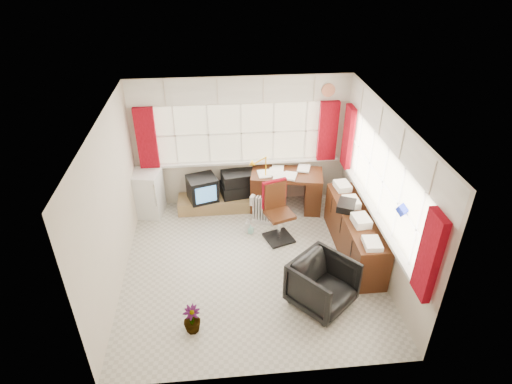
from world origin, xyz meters
TOP-DOWN VIEW (x-y plane):
  - ground at (0.00, 0.00)m, footprint 4.00×4.00m
  - room_walls at (0.00, 0.00)m, footprint 4.00×4.00m
  - window_back at (0.00, 1.94)m, footprint 3.70×0.12m
  - window_right at (1.94, 0.00)m, footprint 0.12×3.70m
  - curtains at (0.92, 0.93)m, footprint 3.83×3.83m
  - overhead_cabinets at (0.98, 0.98)m, footprint 3.98×3.98m
  - desk at (0.82, 1.63)m, footprint 1.42×0.88m
  - desk_lamp at (0.41, 1.55)m, footprint 0.17×0.15m
  - task_chair at (0.51, 0.75)m, footprint 0.57×0.59m
  - office_chair at (0.94, -0.91)m, footprint 1.12×1.12m
  - radiator at (0.31, 1.16)m, footprint 0.39×0.28m
  - credenza at (1.73, 0.20)m, footprint 0.50×2.00m
  - file_tray at (1.59, 0.37)m, footprint 0.40×0.44m
  - tv_bench at (-0.55, 1.72)m, footprint 1.40×0.50m
  - crt_tv at (-0.77, 1.68)m, footprint 0.63×0.60m
  - hifi_stack at (-0.08, 1.80)m, footprint 0.74×0.54m
  - mini_fridge at (-1.79, 1.68)m, footprint 0.60×0.61m
  - spray_bottle_a at (0.02, 0.90)m, footprint 0.15×0.15m
  - spray_bottle_b at (0.07, 0.86)m, footprint 0.11×0.11m
  - flower_vase at (-0.89, -1.24)m, footprint 0.29×0.29m

SIDE VIEW (x-z plane):
  - ground at x=0.00m, z-range 0.00..0.00m
  - spray_bottle_b at x=0.07m, z-range 0.00..0.17m
  - tv_bench at x=-0.55m, z-range 0.00..0.25m
  - spray_bottle_a at x=0.02m, z-range 0.00..0.28m
  - flower_vase at x=-0.89m, z-range 0.00..0.42m
  - radiator at x=0.31m, z-range -0.05..0.49m
  - office_chair at x=0.94m, z-range 0.00..0.73m
  - credenza at x=1.73m, z-range -0.03..0.82m
  - desk at x=0.82m, z-range 0.02..0.82m
  - mini_fridge at x=-1.79m, z-range 0.00..0.87m
  - hifi_stack at x=-0.08m, z-range 0.24..0.72m
  - crt_tv at x=-0.77m, z-range 0.25..0.72m
  - task_chair at x=0.51m, z-range 0.03..1.10m
  - file_tray at x=1.59m, z-range 0.75..0.87m
  - window_back at x=0.00m, z-range -0.85..2.75m
  - window_right at x=1.94m, z-range -0.85..2.75m
  - desk_lamp at x=0.41m, z-range 0.84..1.26m
  - curtains at x=0.92m, z-range 0.88..2.03m
  - room_walls at x=0.00m, z-range -0.50..3.50m
  - overhead_cabinets at x=0.98m, z-range 2.01..2.49m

